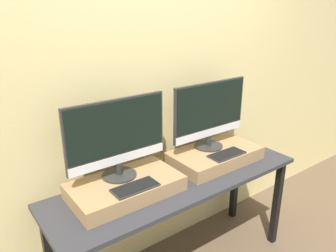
# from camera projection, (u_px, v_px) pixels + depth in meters

# --- Properties ---
(wall_back) EXTENTS (8.00, 0.04, 2.60)m
(wall_back) POSITION_uv_depth(u_px,v_px,m) (148.00, 94.00, 2.31)
(wall_back) COLOR #DBC684
(wall_back) RESTS_ON ground_plane
(workbench) EXTENTS (1.81, 0.57, 0.78)m
(workbench) POSITION_uv_depth(u_px,v_px,m) (178.00, 190.00, 2.25)
(workbench) COLOR #2D2D33
(workbench) RESTS_ON ground_plane
(wooden_riser_left) EXTENTS (0.68, 0.38, 0.10)m
(wooden_riser_left) POSITION_uv_depth(u_px,v_px,m) (126.00, 187.00, 2.02)
(wooden_riser_left) COLOR #99754C
(wooden_riser_left) RESTS_ON workbench
(monitor_left) EXTENTS (0.66, 0.22, 0.50)m
(monitor_left) POSITION_uv_depth(u_px,v_px,m) (117.00, 136.00, 1.97)
(monitor_left) COLOR #282828
(monitor_left) RESTS_ON wooden_riser_left
(keyboard_left) EXTENTS (0.28, 0.13, 0.01)m
(keyboard_left) POSITION_uv_depth(u_px,v_px,m) (135.00, 187.00, 1.92)
(keyboard_left) COLOR #2D2D2D
(keyboard_left) RESTS_ON wooden_riser_left
(wooden_riser_right) EXTENTS (0.68, 0.38, 0.10)m
(wooden_riser_right) POSITION_uv_depth(u_px,v_px,m) (215.00, 156.00, 2.45)
(wooden_riser_right) COLOR #99754C
(wooden_riser_right) RESTS_ON workbench
(monitor_right) EXTENTS (0.66, 0.22, 0.50)m
(monitor_right) POSITION_uv_depth(u_px,v_px,m) (210.00, 113.00, 2.40)
(monitor_right) COLOR #282828
(monitor_right) RESTS_ON wooden_riser_right
(keyboard_right) EXTENTS (0.28, 0.13, 0.01)m
(keyboard_right) POSITION_uv_depth(u_px,v_px,m) (227.00, 154.00, 2.35)
(keyboard_right) COLOR #2D2D2D
(keyboard_right) RESTS_ON wooden_riser_right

